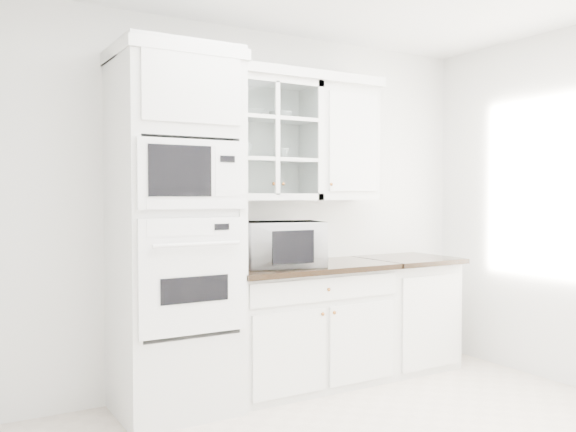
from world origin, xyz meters
TOP-DOWN VIEW (x-y plane):
  - room_shell at (0.00, 0.43)m, footprint 4.00×3.50m
  - oven_column at (-0.75, 1.42)m, footprint 0.76×0.68m
  - base_cabinet_run at (0.28, 1.45)m, footprint 1.32×0.67m
  - extra_base_cabinet at (1.28, 1.45)m, footprint 0.72×0.67m
  - upper_cabinet_glass at (0.03, 1.58)m, footprint 0.80×0.33m
  - upper_cabinet_solid at (0.71, 1.58)m, footprint 0.55×0.33m
  - crown_molding at (-0.07, 1.56)m, footprint 2.14×0.38m
  - countertop_microwave at (0.06, 1.41)m, footprint 0.66×0.59m
  - bowl_a at (-0.11, 1.58)m, footprint 0.26×0.26m
  - bowl_b at (0.15, 1.58)m, footprint 0.22×0.22m
  - cup_a at (-0.17, 1.58)m, footprint 0.17×0.17m
  - cup_b at (0.17, 1.57)m, footprint 0.10×0.10m

SIDE VIEW (x-z plane):
  - base_cabinet_run at x=0.28m, z-range 0.00..0.92m
  - extra_base_cabinet at x=1.28m, z-range 0.00..0.92m
  - countertop_microwave at x=0.06m, z-range 0.92..1.25m
  - oven_column at x=-0.75m, z-range 0.00..2.40m
  - cup_b at x=0.17m, z-range 1.71..1.79m
  - cup_a at x=-0.17m, z-range 1.71..1.82m
  - room_shell at x=0.00m, z-range 0.43..3.13m
  - upper_cabinet_glass at x=0.03m, z-range 1.40..2.30m
  - upper_cabinet_solid at x=0.71m, z-range 1.40..2.30m
  - bowl_a at x=-0.11m, z-range 2.01..2.06m
  - bowl_b at x=0.15m, z-range 2.01..2.06m
  - crown_molding at x=-0.07m, z-range 2.30..2.37m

